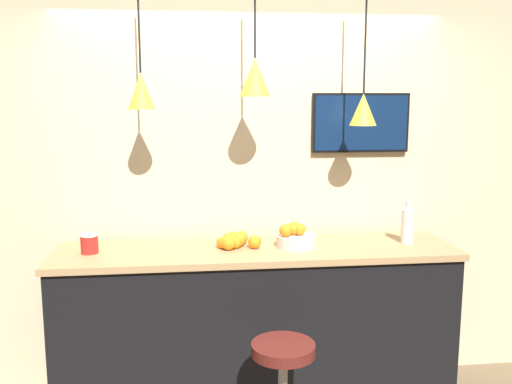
{
  "coord_description": "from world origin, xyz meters",
  "views": [
    {
      "loc": [
        -0.4,
        -2.64,
        1.98
      ],
      "look_at": [
        0.0,
        0.72,
        1.4
      ],
      "focal_mm": 40.0,
      "sensor_mm": 36.0,
      "label": 1
    }
  ],
  "objects": [
    {
      "name": "back_wall",
      "position": [
        0.0,
        1.13,
        1.45
      ],
      "size": [
        8.0,
        0.06,
        2.9
      ],
      "color": "beige",
      "rests_on": "ground_plane"
    },
    {
      "name": "service_counter",
      "position": [
        0.0,
        0.72,
        0.53
      ],
      "size": [
        2.46,
        0.6,
        1.05
      ],
      "color": "black",
      "rests_on": "ground_plane"
    },
    {
      "name": "fruit_bowl",
      "position": [
        0.25,
        0.74,
        1.11
      ],
      "size": [
        0.25,
        0.25,
        0.15
      ],
      "color": "beige",
      "rests_on": "service_counter"
    },
    {
      "name": "orange_pile",
      "position": [
        -0.13,
        0.76,
        1.09
      ],
      "size": [
        0.27,
        0.23,
        0.09
      ],
      "color": "orange",
      "rests_on": "service_counter"
    },
    {
      "name": "juice_bottle",
      "position": [
        0.97,
        0.73,
        1.17
      ],
      "size": [
        0.08,
        0.08,
        0.27
      ],
      "color": "silver",
      "rests_on": "service_counter"
    },
    {
      "name": "spread_jar",
      "position": [
        -1.0,
        0.73,
        1.11
      ],
      "size": [
        0.1,
        0.1,
        0.12
      ],
      "color": "red",
      "rests_on": "service_counter"
    },
    {
      "name": "pendant_lamp_left",
      "position": [
        -0.67,
        0.77,
        2.01
      ],
      "size": [
        0.16,
        0.16,
        0.91
      ],
      "color": "black"
    },
    {
      "name": "pendant_lamp_middle",
      "position": [
        0.0,
        0.77,
        2.08
      ],
      "size": [
        0.19,
        0.19,
        0.83
      ],
      "color": "black"
    },
    {
      "name": "pendant_lamp_right",
      "position": [
        0.67,
        0.77,
        1.9
      ],
      "size": [
        0.17,
        0.17,
        1.01
      ],
      "color": "black"
    },
    {
      "name": "mounted_tv",
      "position": [
        0.75,
        1.08,
        1.8
      ],
      "size": [
        0.66,
        0.04,
        0.39
      ],
      "color": "black"
    }
  ]
}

